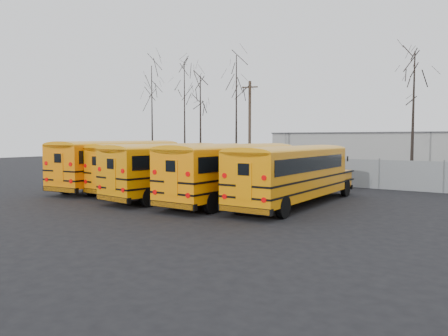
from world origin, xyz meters
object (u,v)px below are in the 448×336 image
Objects in this scene: bus_a at (122,160)px; utility_pole_left at (250,126)px; bus_e at (293,170)px; bus_b at (161,163)px; bus_d at (234,167)px; bus_c at (184,166)px.

utility_pole_left is at bearing 83.90° from bus_a.
bus_e is (13.00, -0.12, -0.12)m from bus_a.
bus_e is 21.24m from utility_pole_left.
utility_pole_left is (0.14, 16.55, 2.71)m from bus_a.
bus_d is (6.50, -1.24, 0.03)m from bus_b.
bus_d reaches higher than bus_e.
utility_pole_left is at bearing 104.73° from bus_b.
bus_d reaches higher than bus_b.
bus_a reaches higher than bus_e.
utility_pole_left is (-12.86, 16.67, 2.83)m from bus_e.
bus_a is at bearing -168.48° from bus_b.
bus_a is at bearing 177.94° from bus_e.
bus_d reaches higher than bus_c.
bus_e is at bearing 0.29° from bus_b.
bus_e is (6.56, 0.86, -0.03)m from bus_c.
bus_c is 6.62m from bus_e.
bus_c is 1.28× the size of utility_pole_left.
bus_d is at bearing -10.23° from bus_a.
utility_pole_left is (-3.14, 16.09, 2.81)m from bus_b.
utility_pole_left reaches higher than bus_e.
bus_d is 1.02× the size of bus_e.
bus_d is (3.35, 0.19, 0.02)m from bus_c.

